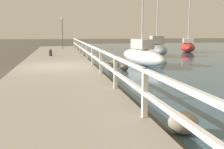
{
  "coord_description": "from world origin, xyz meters",
  "views": [
    {
      "loc": [
        0.18,
        -12.84,
        1.95
      ],
      "look_at": [
        2.19,
        -2.84,
        0.28
      ],
      "focal_mm": 42.0,
      "sensor_mm": 36.0,
      "label": 1
    }
  ],
  "objects": [
    {
      "name": "railing",
      "position": [
        1.78,
        0.0,
        0.95
      ],
      "size": [
        0.1,
        32.5,
        0.97
      ],
      "color": "white",
      "rests_on": "dock_walkway"
    },
    {
      "name": "sailboat_gray",
      "position": [
        7.89,
        7.2,
        0.6
      ],
      "size": [
        1.77,
        3.84,
        5.83
      ],
      "rotation": [
        0.0,
        0.0,
        -0.11
      ],
      "color": "gray",
      "rests_on": "water_surface"
    },
    {
      "name": "sailboat_red",
      "position": [
        12.36,
        10.57,
        0.57
      ],
      "size": [
        2.59,
        3.72,
        7.35
      ],
      "rotation": [
        0.0,
        0.0,
        -0.4
      ],
      "color": "red",
      "rests_on": "water_surface"
    },
    {
      "name": "dock_walkway",
      "position": [
        0.0,
        0.0,
        0.14
      ],
      "size": [
        3.77,
        36.0,
        0.29
      ],
      "color": "gray",
      "rests_on": "ground"
    },
    {
      "name": "sailboat_white",
      "position": [
        4.94,
        1.9,
        0.59
      ],
      "size": [
        1.79,
        5.1,
        5.83
      ],
      "rotation": [
        0.0,
        0.0,
        0.14
      ],
      "color": "white",
      "rests_on": "water_surface"
    },
    {
      "name": "dock_lamp",
      "position": [
        0.52,
        12.39,
        2.47
      ],
      "size": [
        0.25,
        0.25,
        2.98
      ],
      "color": "#514C47",
      "rests_on": "dock_walkway"
    },
    {
      "name": "boulder_far_strip",
      "position": [
        2.93,
        0.38,
        0.24
      ],
      "size": [
        0.64,
        0.58,
        0.48
      ],
      "color": "slate",
      "rests_on": "ground"
    },
    {
      "name": "boulder_water_edge",
      "position": [
        2.48,
        -8.38,
        0.22
      ],
      "size": [
        0.59,
        0.53,
        0.44
      ],
      "color": "gray",
      "rests_on": "ground"
    },
    {
      "name": "ground_plane",
      "position": [
        0.0,
        0.0,
        0.0
      ],
      "size": [
        120.0,
        120.0,
        0.0
      ],
      "primitive_type": "plane",
      "color": "#4C473D"
    },
    {
      "name": "boulder_near_dock",
      "position": [
        3.37,
        -0.18,
        0.16
      ],
      "size": [
        0.42,
        0.38,
        0.32
      ],
      "color": "#666056",
      "rests_on": "ground"
    },
    {
      "name": "mooring_bollard",
      "position": [
        -0.42,
        5.72,
        0.52
      ],
      "size": [
        0.22,
        0.22,
        0.46
      ],
      "color": "#333338",
      "rests_on": "dock_walkway"
    }
  ]
}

